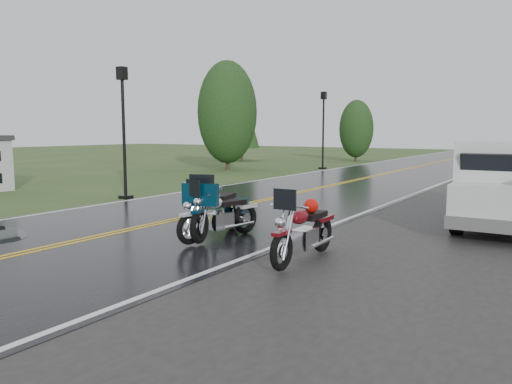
% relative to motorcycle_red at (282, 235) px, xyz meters
% --- Properties ---
extents(ground, '(120.00, 120.00, 0.00)m').
position_rel_motorcycle_red_xyz_m(ground, '(-4.85, 0.39, -0.67)').
color(ground, '#2D471E').
rests_on(ground, ground).
extents(road, '(8.00, 100.00, 0.04)m').
position_rel_motorcycle_red_xyz_m(road, '(-4.85, 10.39, -0.65)').
color(road, black).
rests_on(road, ground).
extents(motorcycle_red, '(0.89, 2.30, 1.34)m').
position_rel_motorcycle_red_xyz_m(motorcycle_red, '(0.00, 0.00, 0.00)').
color(motorcycle_red, '#580A10').
rests_on(motorcycle_red, ground).
extents(motorcycle_teal, '(1.44, 2.57, 1.44)m').
position_rel_motorcycle_red_xyz_m(motorcycle_teal, '(-2.42, 0.83, 0.05)').
color(motorcycle_teal, '#042536').
rests_on(motorcycle_teal, ground).
extents(motorcycle_silver, '(1.18, 2.33, 1.32)m').
position_rel_motorcycle_red_xyz_m(motorcycle_silver, '(-2.53, 0.66, -0.01)').
color(motorcycle_silver, '#B4B6BC').
rests_on(motorcycle_silver, ground).
extents(van_white, '(2.26, 5.62, 2.18)m').
position_rel_motorcycle_red_xyz_m(van_white, '(1.80, 4.89, 0.42)').
color(van_white, silver).
rests_on(van_white, ground).
extents(lamp_post_near_left, '(0.39, 0.39, 4.60)m').
position_rel_motorcycle_red_xyz_m(lamp_post_near_left, '(-9.31, 5.14, 1.63)').
color(lamp_post_near_left, black).
rests_on(lamp_post_near_left, ground).
extents(lamp_post_far_left, '(0.41, 0.41, 4.81)m').
position_rel_motorcycle_red_xyz_m(lamp_post_far_left, '(-9.37, 21.35, 1.73)').
color(lamp_post_far_left, black).
rests_on(lamp_post_far_left, ground).
extents(tree_left_mid, '(3.60, 3.60, 5.62)m').
position_rel_motorcycle_red_xyz_m(tree_left_mid, '(-13.99, 17.63, 2.14)').
color(tree_left_mid, '#1E3D19').
rests_on(tree_left_mid, ground).
extents(tree_left_far, '(2.65, 2.65, 4.08)m').
position_rel_motorcycle_red_xyz_m(tree_left_far, '(-10.74, 30.25, 1.37)').
color(tree_left_far, '#1E3D19').
rests_on(tree_left_far, ground).
extents(pine_left_far, '(2.82, 2.82, 5.87)m').
position_rel_motorcycle_red_xyz_m(pine_left_far, '(-18.49, 25.71, 2.26)').
color(pine_left_far, '#1E3D19').
rests_on(pine_left_far, ground).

